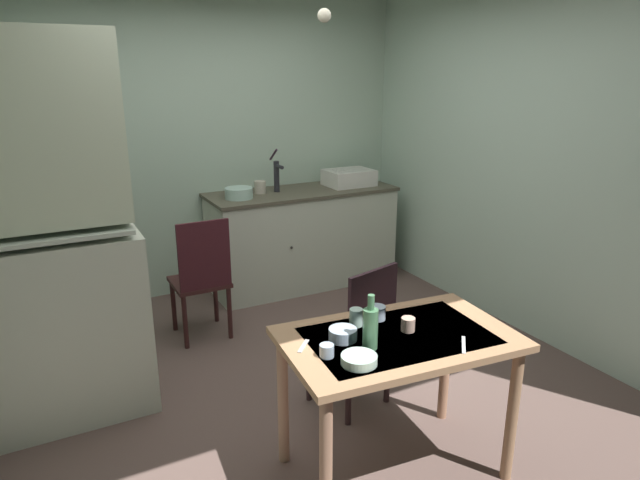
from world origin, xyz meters
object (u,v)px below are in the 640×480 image
(chair_by_counter, at_px, (202,277))
(glass_bottle, at_px, (370,327))
(mixing_bowl_counter, at_px, (239,193))
(serving_bowl_wide, at_px, (359,360))
(dining_table, at_px, (397,356))
(hand_pump, at_px, (277,173))
(mug_tall, at_px, (377,313))
(hutch_cabinet, at_px, (51,249))
(sink_basin, at_px, (349,177))
(chair_far_side, at_px, (357,333))

(chair_by_counter, height_order, glass_bottle, glass_bottle)
(mixing_bowl_counter, xyz_separation_m, serving_bowl_wide, (-0.42, -2.65, -0.18))
(dining_table, bearing_deg, hand_pump, 78.94)
(mixing_bowl_counter, relative_size, mug_tall, 2.75)
(hutch_cabinet, relative_size, sink_basin, 4.94)
(chair_by_counter, bearing_deg, hutch_cabinet, -150.90)
(hutch_cabinet, height_order, hand_pump, hutch_cabinet)
(serving_bowl_wide, bearing_deg, glass_bottle, 39.64)
(hutch_cabinet, distance_m, sink_basin, 2.91)
(mixing_bowl_counter, bearing_deg, hutch_cabinet, -142.26)
(hutch_cabinet, distance_m, chair_by_counter, 1.23)
(mixing_bowl_counter, height_order, dining_table, mixing_bowl_counter)
(serving_bowl_wide, bearing_deg, chair_by_counter, 93.50)
(sink_basin, bearing_deg, chair_by_counter, -157.84)
(mug_tall, bearing_deg, serving_bowl_wide, -132.91)
(dining_table, height_order, glass_bottle, glass_bottle)
(chair_by_counter, bearing_deg, chair_far_side, -66.94)
(mixing_bowl_counter, xyz_separation_m, chair_by_counter, (-0.54, -0.63, -0.46))
(sink_basin, bearing_deg, hutch_cabinet, -155.18)
(mug_tall, bearing_deg, mixing_bowl_counter, 87.50)
(mixing_bowl_counter, bearing_deg, chair_by_counter, -130.57)
(glass_bottle, bearing_deg, serving_bowl_wide, -140.36)
(chair_far_side, distance_m, serving_bowl_wide, 0.88)
(dining_table, bearing_deg, sink_basin, 64.14)
(serving_bowl_wide, height_order, mug_tall, mug_tall)
(mixing_bowl_counter, bearing_deg, dining_table, -92.50)
(hand_pump, bearing_deg, mixing_bowl_counter, -166.57)
(mixing_bowl_counter, height_order, serving_bowl_wide, mixing_bowl_counter)
(hutch_cabinet, xyz_separation_m, glass_bottle, (1.22, -1.37, -0.16))
(hand_pump, relative_size, mixing_bowl_counter, 1.63)
(chair_far_side, bearing_deg, mixing_bowl_counter, 90.50)
(chair_far_side, xyz_separation_m, glass_bottle, (-0.31, -0.61, 0.37))
(chair_by_counter, xyz_separation_m, mug_tall, (0.44, -1.68, 0.30))
(dining_table, distance_m, serving_bowl_wide, 0.36)
(hutch_cabinet, xyz_separation_m, mug_tall, (1.42, -1.13, -0.23))
(hand_pump, xyz_separation_m, glass_bottle, (-0.70, -2.64, -0.22))
(serving_bowl_wide, bearing_deg, sink_basin, 60.18)
(hand_pump, bearing_deg, chair_far_side, -100.66)
(sink_basin, height_order, dining_table, sink_basin)
(hutch_cabinet, height_order, sink_basin, hutch_cabinet)
(sink_basin, bearing_deg, mixing_bowl_counter, -177.47)
(glass_bottle, bearing_deg, chair_far_side, 62.83)
(dining_table, relative_size, serving_bowl_wide, 7.36)
(mixing_bowl_counter, bearing_deg, mug_tall, -92.50)
(hand_pump, bearing_deg, dining_table, -101.06)
(hutch_cabinet, distance_m, serving_bowl_wide, 1.85)
(hand_pump, distance_m, serving_bowl_wide, 2.87)
(sink_basin, distance_m, chair_far_side, 2.33)
(mixing_bowl_counter, relative_size, serving_bowl_wide, 1.51)
(chair_by_counter, bearing_deg, mixing_bowl_counter, 49.43)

